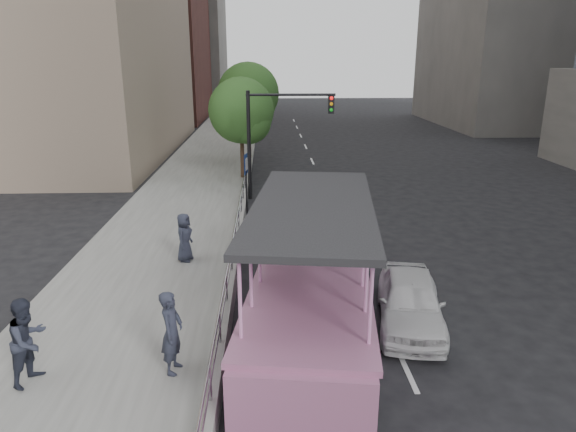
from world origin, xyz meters
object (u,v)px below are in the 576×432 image
pedestrian_mid (28,341)px  pedestrian_far (184,237)px  pedestrian_near (172,332)px  parking_sign (246,176)px  street_tree_far (250,96)px  duck_boat (314,269)px  street_tree_near (243,113)px  car (410,301)px  traffic_signal (274,127)px

pedestrian_mid → pedestrian_far: size_ratio=1.15×
pedestrian_near → parking_sign: (1.08, 12.49, 0.48)m
parking_sign → street_tree_far: (-0.14, 11.93, 2.62)m
pedestrian_near → duck_boat: bearing=-38.2°
parking_sign → street_tree_near: 6.31m
parking_sign → pedestrian_far: bearing=-105.8°
car → parking_sign: size_ratio=1.49×
car → pedestrian_far: bearing=158.9°
traffic_signal → pedestrian_mid: bearing=-108.7°
street_tree_far → duck_boat: bearing=-84.0°
car → street_tree_near: (-4.89, 16.14, 3.14)m
street_tree_far → parking_sign: bearing=-89.3°
car → street_tree_far: 22.92m
car → parking_sign: (-4.55, 10.22, 1.01)m
parking_sign → pedestrian_mid: bearing=-107.0°
pedestrian_mid → street_tree_far: 25.12m
pedestrian_near → pedestrian_mid: 2.82m
pedestrian_mid → car: bearing=-54.5°
pedestrian_mid → pedestrian_near: bearing=-66.3°
car → street_tree_far: size_ratio=0.61×
car → pedestrian_near: pedestrian_near is taller
pedestrian_far → parking_sign: parking_sign is taller
parking_sign → traffic_signal: 3.33m
duck_boat → parking_sign: duck_boat is taller
street_tree_near → pedestrian_far: bearing=-96.7°
duck_boat → pedestrian_near: bearing=-137.1°
traffic_signal → street_tree_near: (-1.60, 3.43, 0.32)m
duck_boat → traffic_signal: traffic_signal is taller
pedestrian_far → traffic_signal: (3.03, 8.76, 2.40)m
duck_boat → pedestrian_far: (-3.91, 3.24, -0.20)m
street_tree_far → street_tree_near: bearing=-91.9°
street_tree_near → parking_sign: bearing=-86.7°
street_tree_near → car: bearing=-73.2°
pedestrian_far → traffic_signal: size_ratio=0.31×
pedestrian_far → pedestrian_mid: bearing=174.4°
parking_sign → traffic_signal: traffic_signal is taller
duck_boat → car: size_ratio=2.72×
pedestrian_near → parking_sign: 12.55m
pedestrian_near → parking_sign: parking_sign is taller
street_tree_far → pedestrian_near: bearing=-92.2°
street_tree_near → street_tree_far: size_ratio=0.89×
duck_boat → street_tree_far: street_tree_far is taller
pedestrian_near → street_tree_far: size_ratio=0.28×
traffic_signal → street_tree_near: bearing=115.0°
street_tree_far → pedestrian_far: bearing=-95.1°
car → pedestrian_near: (-5.63, -2.27, 0.53)m
duck_boat → street_tree_far: 21.76m
pedestrian_near → pedestrian_far: (-0.69, 6.23, -0.11)m
parking_sign → street_tree_far: bearing=90.7°
duck_boat → traffic_signal: size_ratio=2.07×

